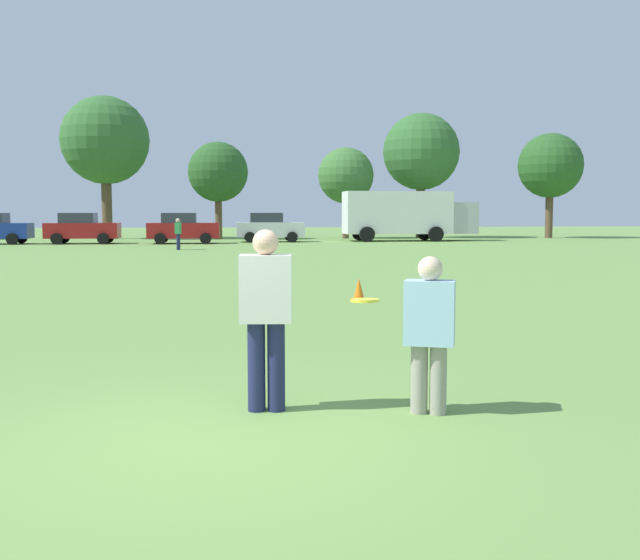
{
  "coord_description": "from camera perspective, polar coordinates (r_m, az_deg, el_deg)",
  "views": [
    {
      "loc": [
        0.22,
        -6.07,
        1.91
      ],
      "look_at": [
        1.32,
        2.72,
        1.1
      ],
      "focal_mm": 41.91,
      "sensor_mm": 36.0,
      "label": 1
    }
  ],
  "objects": [
    {
      "name": "tree_far_east_pine",
      "position": [
        56.4,
        17.18,
        8.32
      ],
      "size": [
        4.6,
        4.6,
        7.47
      ],
      "color": "brown",
      "rests_on": "ground"
    },
    {
      "name": "parked_car_mid_right",
      "position": [
        45.12,
        -10.44,
        3.93
      ],
      "size": [
        4.2,
        2.22,
        1.82
      ],
      "color": "maroon",
      "rests_on": "ground"
    },
    {
      "name": "traffic_cone",
      "position": [
        16.12,
        2.98,
        -0.74
      ],
      "size": [
        0.32,
        0.32,
        0.48
      ],
      "color": "#D8590C",
      "rests_on": "ground"
    },
    {
      "name": "tree_center_elm",
      "position": [
        51.78,
        -7.79,
        8.15
      ],
      "size": [
        4.08,
        4.08,
        6.63
      ],
      "color": "brown",
      "rests_on": "ground"
    },
    {
      "name": "player_thrower",
      "position": [
        7.12,
        -4.15,
        -2.26
      ],
      "size": [
        0.52,
        0.33,
        1.74
      ],
      "color": "#1E234C",
      "rests_on": "ground"
    },
    {
      "name": "frisbee",
      "position": [
        6.99,
        3.45,
        -1.56
      ],
      "size": [
        0.27,
        0.27,
        0.03
      ],
      "color": "yellow"
    },
    {
      "name": "parked_car_center",
      "position": [
        46.35,
        -17.73,
        3.8
      ],
      "size": [
        4.2,
        2.22,
        1.82
      ],
      "color": "maroon",
      "rests_on": "ground"
    },
    {
      "name": "box_truck",
      "position": [
        48.63,
        6.62,
        5.04
      ],
      "size": [
        8.5,
        3.03,
        3.18
      ],
      "color": "white",
      "rests_on": "ground"
    },
    {
      "name": "bystander_sideline_watcher",
      "position": [
        37.83,
        -10.78,
        3.62
      ],
      "size": [
        0.32,
        0.47,
        1.57
      ],
      "color": "#1E234C",
      "rests_on": "ground"
    },
    {
      "name": "tree_west_maple",
      "position": [
        54.26,
        -16.09,
        10.17
      ],
      "size": [
        6.03,
        6.03,
        9.8
      ],
      "color": "brown",
      "rests_on": "ground"
    },
    {
      "name": "tree_east_oak",
      "position": [
        54.87,
        7.73,
        9.64
      ],
      "size": [
        5.5,
        5.5,
        8.93
      ],
      "color": "brown",
      "rests_on": "ground"
    },
    {
      "name": "ground_plane",
      "position": [
        6.37,
        -8.94,
        -12.29
      ],
      "size": [
        167.59,
        167.59,
        0.0
      ],
      "primitive_type": "plane",
      "color": "#6B9347"
    },
    {
      "name": "parked_car_near_right",
      "position": [
        46.89,
        -3.9,
        4.05
      ],
      "size": [
        4.2,
        2.22,
        1.82
      ],
      "color": "silver",
      "rests_on": "ground"
    },
    {
      "name": "tree_east_birch",
      "position": [
        53.15,
        1.98,
        7.95
      ],
      "size": [
        3.94,
        3.94,
        6.4
      ],
      "color": "brown",
      "rests_on": "ground"
    },
    {
      "name": "player_defender",
      "position": [
        7.1,
        8.35,
        -3.56
      ],
      "size": [
        0.53,
        0.41,
        1.5
      ],
      "color": "gray",
      "rests_on": "ground"
    }
  ]
}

